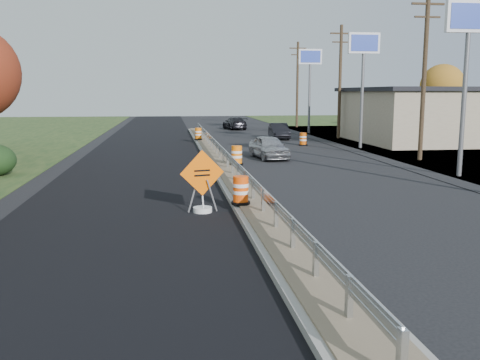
{
  "coord_description": "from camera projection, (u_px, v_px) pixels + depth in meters",
  "views": [
    {
      "loc": [
        -2.87,
        -19.97,
        3.85
      ],
      "look_at": [
        -0.63,
        -3.29,
        1.1
      ],
      "focal_mm": 40.0,
      "sensor_mm": 36.0,
      "label": 1
    }
  ],
  "objects": [
    {
      "name": "barrel_shoulder_mid",
      "position": [
        303.0,
        139.0,
        39.42
      ],
      "size": [
        0.65,
        0.65,
        0.95
      ],
      "color": "black",
      "rests_on": "ground"
    },
    {
      "name": "barrel_median_mid",
      "position": [
        237.0,
        156.0,
        27.09
      ],
      "size": [
        0.66,
        0.66,
        0.97
      ],
      "color": "black",
      "rests_on": "median"
    },
    {
      "name": "barrel_median_far",
      "position": [
        198.0,
        134.0,
        41.64
      ],
      "size": [
        0.63,
        0.63,
        0.92
      ],
      "color": "black",
      "rests_on": "median"
    },
    {
      "name": "caution_sign",
      "position": [
        202.0,
        197.0,
        17.31
      ],
      "size": [
        1.44,
        0.62,
        2.05
      ],
      "rotation": [
        0.0,
        0.0,
        0.26
      ],
      "color": "white",
      "rests_on": "ground"
    },
    {
      "name": "car_dark_far",
      "position": [
        235.0,
        123.0,
        56.83
      ],
      "size": [
        2.41,
        4.68,
        1.3
      ],
      "primitive_type": "imported",
      "rotation": [
        0.0,
        0.0,
        3.28
      ],
      "color": "black",
      "rests_on": "ground"
    },
    {
      "name": "utility_pole_smid",
      "position": [
        424.0,
        73.0,
        30.05
      ],
      "size": [
        1.9,
        0.26,
        9.4
      ],
      "color": "#473523",
      "rests_on": "ground"
    },
    {
      "name": "utility_pole_nmid",
      "position": [
        340.0,
        80.0,
        44.72
      ],
      "size": [
        1.9,
        0.26,
        9.4
      ],
      "color": "#473523",
      "rests_on": "ground"
    },
    {
      "name": "pylon_sign_mid",
      "position": [
        364.0,
        54.0,
        36.52
      ],
      "size": [
        2.2,
        0.3,
        7.9
      ],
      "color": "slate",
      "rests_on": "ground"
    },
    {
      "name": "tree_far_yellow",
      "position": [
        442.0,
        86.0,
        56.47
      ],
      "size": [
        4.62,
        4.62,
        6.86
      ],
      "color": "#473523",
      "rests_on": "ground"
    },
    {
      "name": "car_dark_mid",
      "position": [
        279.0,
        131.0,
        45.06
      ],
      "size": [
        1.64,
        4.09,
        1.32
      ],
      "primitive_type": "imported",
      "rotation": [
        0.0,
        0.0,
        -0.06
      ],
      "color": "black",
      "rests_on": "ground"
    },
    {
      "name": "barrel_median_near",
      "position": [
        241.0,
        191.0,
        17.54
      ],
      "size": [
        0.63,
        0.63,
        0.93
      ],
      "color": "black",
      "rests_on": "median"
    },
    {
      "name": "barrel_shoulder_far",
      "position": [
        273.0,
        127.0,
        54.52
      ],
      "size": [
        0.53,
        0.53,
        0.78
      ],
      "color": "black",
      "rests_on": "ground"
    },
    {
      "name": "median",
      "position": [
        223.0,
        164.0,
        28.34
      ],
      "size": [
        1.6,
        55.0,
        0.23
      ],
      "color": "gray",
      "rests_on": "ground"
    },
    {
      "name": "milled_overlay",
      "position": [
        141.0,
        163.0,
        29.74
      ],
      "size": [
        7.2,
        120.0,
        0.01
      ],
      "primitive_type": "cube",
      "color": "black",
      "rests_on": "ground"
    },
    {
      "name": "utility_pole_north",
      "position": [
        297.0,
        83.0,
        59.4
      ],
      "size": [
        1.9,
        0.26,
        9.4
      ],
      "color": "#473523",
      "rests_on": "ground"
    },
    {
      "name": "ground",
      "position": [
        245.0,
        194.0,
        20.54
      ],
      "size": [
        140.0,
        140.0,
        0.0
      ],
      "primitive_type": "plane",
      "color": "black",
      "rests_on": "ground"
    },
    {
      "name": "guardrail",
      "position": [
        222.0,
        151.0,
        29.22
      ],
      "size": [
        0.1,
        46.15,
        0.72
      ],
      "color": "silver",
      "rests_on": "median"
    },
    {
      "name": "pylon_sign_south",
      "position": [
        468.0,
        33.0,
        23.8
      ],
      "size": [
        2.2,
        0.3,
        7.9
      ],
      "color": "slate",
      "rests_on": "ground"
    },
    {
      "name": "retail_building_near",
      "position": [
        470.0,
        114.0,
        42.51
      ],
      "size": [
        18.5,
        12.5,
        4.27
      ],
      "color": "tan",
      "rests_on": "ground"
    },
    {
      "name": "car_silver",
      "position": [
        269.0,
        147.0,
        31.57
      ],
      "size": [
        2.12,
        4.2,
        1.37
      ],
      "primitive_type": "imported",
      "rotation": [
        0.0,
        0.0,
        0.13
      ],
      "color": "#A7A6AB",
      "rests_on": "ground"
    },
    {
      "name": "pylon_sign_north",
      "position": [
        310.0,
        65.0,
        50.21
      ],
      "size": [
        2.2,
        0.3,
        7.9
      ],
      "color": "slate",
      "rests_on": "ground"
    }
  ]
}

